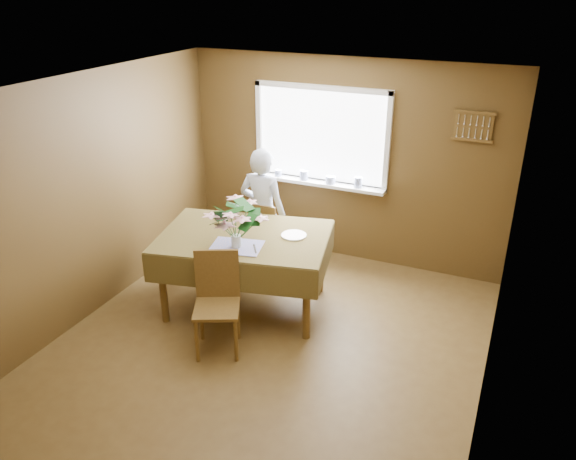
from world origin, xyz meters
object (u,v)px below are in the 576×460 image
at_px(seated_woman, 263,212).
at_px(chair_far, 264,234).
at_px(dining_table, 244,244).
at_px(chair_near, 217,297).
at_px(flower_bouquet, 235,220).

bearing_deg(seated_woman, chair_far, -116.37).
xyz_separation_m(dining_table, seated_woman, (-0.17, 0.79, 0.04)).
bearing_deg(seated_woman, chair_near, 99.12).
bearing_deg(flower_bouquet, chair_far, 101.58).
distance_m(chair_far, seated_woman, 0.29).
distance_m(chair_near, seated_woman, 1.58).
relative_size(chair_far, chair_near, 0.92).
height_order(dining_table, chair_near, chair_near).
height_order(dining_table, chair_far, chair_far).
relative_size(dining_table, chair_near, 2.00).
height_order(chair_near, flower_bouquet, flower_bouquet).
bearing_deg(seated_woman, dining_table, 101.53).
bearing_deg(chair_near, dining_table, 72.13).
xyz_separation_m(dining_table, flower_bouquet, (0.06, -0.28, 0.40)).
bearing_deg(flower_bouquet, seated_woman, 102.17).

